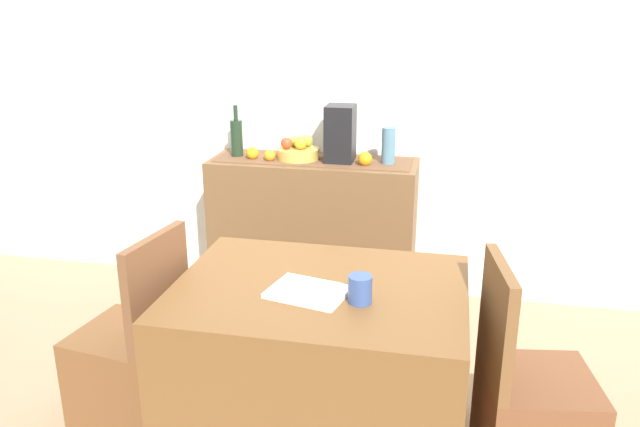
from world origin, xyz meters
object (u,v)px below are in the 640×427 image
wine_bottle (237,137)px  chair_near_window (133,370)px  dining_table (320,371)px  coffee_cup (360,289)px  sideboard_console (313,232)px  coffee_maker (340,134)px  fruit_bowl (298,154)px  open_book (308,292)px  chair_by_corner (531,420)px  ceramic_vase (388,146)px

wine_bottle → chair_near_window: (-0.03, -1.36, -0.73)m
dining_table → coffee_cup: bearing=-31.2°
sideboard_console → coffee_cup: 1.58m
dining_table → coffee_cup: (0.17, -0.10, 0.42)m
coffee_maker → coffee_cup: bearing=-77.0°
dining_table → fruit_bowl: bearing=107.0°
fruit_bowl → open_book: fruit_bowl is taller
coffee_maker → dining_table: coffee_maker is taller
wine_bottle → coffee_cup: 1.76m
sideboard_console → chair_near_window: bearing=-109.8°
fruit_bowl → chair_by_corner: fruit_bowl is taller
coffee_maker → chair_near_window: 1.70m
wine_bottle → coffee_cup: wine_bottle is taller
dining_table → open_book: bearing=-109.7°
sideboard_console → chair_near_window: size_ratio=1.34×
ceramic_vase → chair_near_window: size_ratio=0.23×
sideboard_console → chair_near_window: (-0.49, -1.36, -0.18)m
ceramic_vase → dining_table: ceramic_vase is taller
wine_bottle → dining_table: 1.69m
fruit_bowl → open_book: size_ratio=0.87×
sideboard_console → wine_bottle: wine_bottle is taller
ceramic_vase → chair_by_corner: ceramic_vase is taller
wine_bottle → coffee_maker: (0.62, 0.00, 0.05)m
chair_by_corner → coffee_maker: bearing=125.8°
ceramic_vase → open_book: 1.46m
dining_table → open_book: size_ratio=3.95×
chair_by_corner → sideboard_console: bearing=130.0°
ceramic_vase → sideboard_console: bearing=180.0°
fruit_bowl → coffee_cup: 1.58m
fruit_bowl → chair_near_window: size_ratio=0.27×
ceramic_vase → chair_near_window: ceramic_vase is taller
wine_bottle → open_book: bearing=-62.1°
wine_bottle → open_book: wine_bottle is taller
fruit_bowl → open_book: (0.39, -1.44, -0.17)m
wine_bottle → open_book: size_ratio=1.09×
chair_near_window → chair_by_corner: bearing=-0.0°
dining_table → chair_by_corner: size_ratio=1.23×
ceramic_vase → chair_near_window: (-0.93, -1.36, -0.72)m
fruit_bowl → coffee_cup: fruit_bowl is taller
sideboard_console → chair_by_corner: bearing=-50.0°
sideboard_console → wine_bottle: (-0.46, -0.00, 0.56)m
fruit_bowl → open_book: bearing=-74.9°
open_book → fruit_bowl: bearing=118.0°
wine_bottle → ceramic_vase: (0.89, 0.00, -0.01)m
ceramic_vase → coffee_cup: (0.06, -1.46, -0.20)m
sideboard_console → dining_table: 1.40m
coffee_maker → open_book: 1.47m
open_book → coffee_cup: coffee_cup is taller
dining_table → chair_by_corner: chair_by_corner is taller
fruit_bowl → dining_table: bearing=-73.0°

